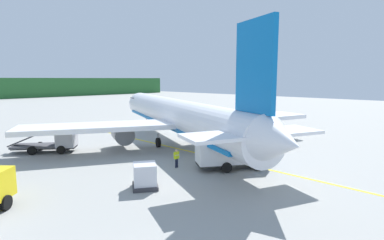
{
  "coord_description": "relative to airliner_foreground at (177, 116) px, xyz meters",
  "views": [
    {
      "loc": [
        -5.2,
        -8.58,
        7.8
      ],
      "look_at": [
        18.33,
        14.16,
        3.36
      ],
      "focal_mm": 28.4,
      "sensor_mm": 36.0,
      "label": 1
    }
  ],
  "objects": [
    {
      "name": "cargo_container_near",
      "position": [
        -11.9,
        -9.37,
        -2.49
      ],
      "size": [
        2.45,
        2.45,
        1.92
      ],
      "color": "#333338",
      "rests_on": "ground"
    },
    {
      "name": "crew_loader_left",
      "position": [
        9.75,
        -8.2,
        -2.4
      ],
      "size": [
        0.55,
        0.43,
        1.67
      ],
      "color": "#191E33",
      "rests_on": "ground"
    },
    {
      "name": "crew_marshaller",
      "position": [
        -6.88,
        -7.33,
        -2.42
      ],
      "size": [
        0.63,
        0.25,
        1.66
      ],
      "color": "#191E33",
      "rests_on": "ground"
    },
    {
      "name": "apron_guide_line",
      "position": [
        -1.74,
        -4.48,
        -3.39
      ],
      "size": [
        0.3,
        60.0,
        0.01
      ],
      "primitive_type": "cube",
      "color": "yellow",
      "rests_on": "ground"
    },
    {
      "name": "airliner_foreground",
      "position": [
        0.0,
        0.0,
        0.0
      ],
      "size": [
        33.35,
        39.65,
        11.9
      ],
      "color": "white",
      "rests_on": "ground"
    },
    {
      "name": "service_truck_fuel",
      "position": [
        -11.88,
        6.29,
        -2.22
      ],
      "size": [
        6.32,
        5.76,
        2.7
      ],
      "color": "silver",
      "rests_on": "ground"
    },
    {
      "name": "service_truck_baggage",
      "position": [
        -3.65,
        -10.99,
        -1.88
      ],
      "size": [
        6.44,
        5.36,
        2.66
      ],
      "color": "#2659A5",
      "rests_on": "ground"
    },
    {
      "name": "airliner_distant",
      "position": [
        14.04,
        132.6,
        -1.08
      ],
      "size": [
        21.19,
        22.55,
        8.1
      ],
      "color": "silver",
      "rests_on": "ground"
    }
  ]
}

